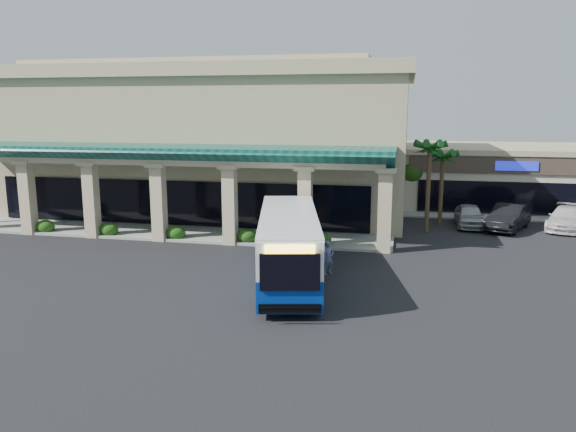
% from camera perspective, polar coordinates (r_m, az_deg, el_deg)
% --- Properties ---
extents(ground, '(110.00, 110.00, 0.00)m').
position_cam_1_polar(ground, '(28.00, -3.22, -5.61)').
color(ground, black).
extents(main_building, '(30.80, 14.80, 11.35)m').
position_cam_1_polar(main_building, '(44.60, -7.89, 7.83)').
color(main_building, tan).
rests_on(main_building, ground).
extents(arcade, '(30.00, 6.20, 5.70)m').
position_cam_1_polar(arcade, '(36.38, -12.68, 2.55)').
color(arcade, '#0B433A').
rests_on(arcade, ground).
extents(strip_mall, '(22.50, 12.50, 4.90)m').
position_cam_1_polar(strip_mall, '(51.37, 24.23, 3.76)').
color(strip_mall, beige).
rests_on(strip_mall, ground).
extents(palm_0, '(2.40, 2.40, 6.60)m').
position_cam_1_polar(palm_0, '(37.21, 14.08, 3.37)').
color(palm_0, '#124514').
rests_on(palm_0, ground).
extents(palm_1, '(2.40, 2.40, 5.80)m').
position_cam_1_polar(palm_1, '(40.29, 15.34, 3.28)').
color(palm_1, '#124514').
rests_on(palm_1, ground).
extents(broadleaf_tree, '(2.60, 2.60, 4.81)m').
position_cam_1_polar(broadleaf_tree, '(45.24, 12.43, 3.57)').
color(broadleaf_tree, '#1C420F').
rests_on(broadleaf_tree, ground).
extents(transit_bus, '(5.03, 11.67, 3.18)m').
position_cam_1_polar(transit_bus, '(26.23, 0.07, -3.13)').
color(transit_bus, '#072E98').
rests_on(transit_bus, ground).
extents(pedestrian, '(0.70, 0.71, 1.65)m').
position_cam_1_polar(pedestrian, '(27.32, 4.12, -4.25)').
color(pedestrian, slate).
rests_on(pedestrian, ground).
extents(car_silver, '(1.85, 4.49, 1.52)m').
position_cam_1_polar(car_silver, '(40.18, 17.94, 0.03)').
color(car_silver, '#A3A3A3').
rests_on(car_silver, ground).
extents(car_white, '(3.68, 5.40, 1.69)m').
position_cam_1_polar(car_white, '(39.99, 21.49, -0.13)').
color(car_white, black).
rests_on(car_white, ground).
extents(car_red, '(3.76, 5.59, 1.50)m').
position_cam_1_polar(car_red, '(41.68, 26.42, -0.22)').
color(car_red, white).
rests_on(car_red, ground).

